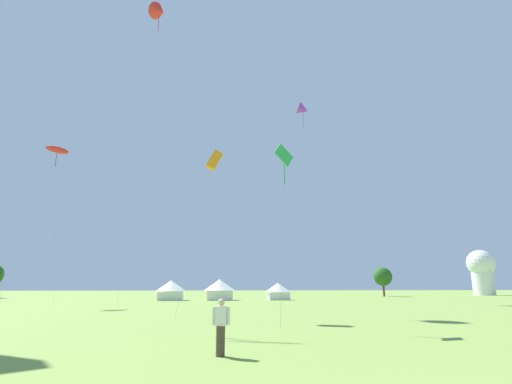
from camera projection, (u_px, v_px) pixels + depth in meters
name	position (u px, v px, depth m)	size (l,w,h in m)	color
kite_purple_delta	(303.00, 110.00, 65.62)	(2.55, 2.88, 32.77)	purple
kite_green_diamond	(284.00, 158.00, 22.92)	(1.37, 1.55, 10.55)	green
kite_red_parafoil	(57.00, 150.00, 48.38)	(3.56, 2.66, 19.34)	red
kite_red_delta	(159.00, 12.00, 50.78)	(3.65, 3.59, 38.87)	red
kite_orange_box	(214.00, 161.00, 29.49)	(3.00, 1.87, 12.31)	orange
person_spectator	(221.00, 328.00, 12.09)	(0.57, 0.30, 1.73)	#473828
festival_tent_center	(171.00, 289.00, 59.37)	(4.62, 4.62, 3.00)	white
festival_tent_left	(220.00, 289.00, 60.32)	(4.90, 4.90, 3.18)	white
festival_tent_right	(278.00, 290.00, 61.40)	(4.07, 4.07, 2.65)	white
observatory_dome	(482.00, 270.00, 93.42)	(6.40, 6.40, 10.80)	white
tree_distant_right	(383.00, 277.00, 82.39)	(3.91, 3.91, 6.10)	brown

